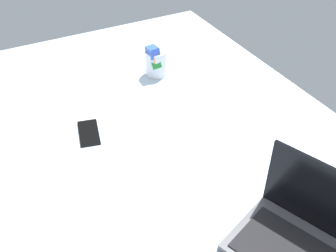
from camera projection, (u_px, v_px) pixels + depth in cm
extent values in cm
cube|color=silver|center=(145.00, 160.00, 146.81)|extent=(180.00, 140.00, 18.00)
cube|color=black|center=(327.00, 200.00, 103.74)|extent=(31.13, 12.87, 21.00)
cylinder|color=silver|center=(156.00, 63.00, 172.33)|extent=(9.00, 9.00, 11.00)
cube|color=red|center=(154.00, 66.00, 173.96)|extent=(6.24, 6.25, 4.61)
cube|color=#268C33|center=(156.00, 64.00, 170.37)|extent=(7.10, 5.87, 5.35)
cube|color=orange|center=(154.00, 57.00, 169.47)|extent=(6.67, 5.89, 4.97)
cube|color=blue|center=(153.00, 52.00, 167.59)|extent=(6.15, 4.46, 5.19)
cube|color=black|center=(89.00, 133.00, 143.99)|extent=(15.17, 9.79, 0.80)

